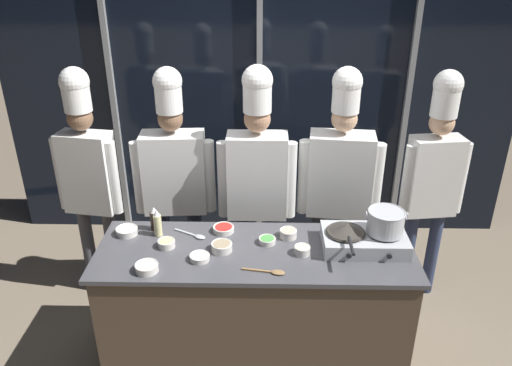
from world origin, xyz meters
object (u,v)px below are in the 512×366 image
prep_bowl_bell_pepper (224,229)px  chef_apprentice (434,172)px  chef_line (257,176)px  portable_stove (364,240)px  chef_sous (175,175)px  prep_bowl_rice (200,257)px  prep_bowl_scallions (267,240)px  squeeze_bottle_soy (154,219)px  prep_bowl_mushrooms (222,246)px  squeeze_bottle_oil (158,223)px  prep_bowl_shrimp (288,233)px  frying_pan (346,229)px  serving_spoon_slotted (272,272)px  prep_bowl_garlic (127,231)px  prep_bowl_ginger (166,243)px  chef_head (88,169)px  chef_pastry (340,177)px  stock_pot (386,221)px  prep_bowl_noodles (302,250)px  prep_bowl_onion (147,267)px  serving_spoon_solid (196,236)px

prep_bowl_bell_pepper → chef_apprentice: 1.64m
chef_line → portable_stove: bearing=138.7°
chef_sous → prep_bowl_rice: bearing=104.5°
prep_bowl_scallions → chef_apprentice: chef_apprentice is taller
squeeze_bottle_soy → prep_bowl_mushrooms: size_ratio=1.28×
squeeze_bottle_oil → chef_sous: (0.01, 0.61, 0.07)m
prep_bowl_rice → prep_bowl_shrimp: prep_bowl_shrimp is taller
frying_pan → squeeze_bottle_soy: (-1.25, 0.19, -0.05)m
prep_bowl_bell_pepper → serving_spoon_slotted: bearing=-55.0°
prep_bowl_garlic → chef_sous: 0.65m
prep_bowl_ginger → prep_bowl_rice: prep_bowl_ginger is taller
portable_stove → prep_bowl_bell_pepper: portable_stove is taller
prep_bowl_scallions → prep_bowl_shrimp: (0.14, 0.07, 0.01)m
chef_head → chef_pastry: (1.89, -0.01, -0.04)m
prep_bowl_garlic → prep_bowl_rice: (0.52, -0.29, -0.01)m
chef_pastry → chef_sous: bearing=4.2°
prep_bowl_bell_pepper → chef_line: chef_line is taller
squeeze_bottle_oil → prep_bowl_scallions: (0.72, -0.08, -0.07)m
frying_pan → chef_pastry: bearing=86.1°
stock_pot → squeeze_bottle_soy: 1.51m
prep_bowl_rice → chef_apprentice: bearing=28.0°
prep_bowl_scallions → chef_head: chef_head is taller
prep_bowl_mushrooms → prep_bowl_bell_pepper: prep_bowl_mushrooms is taller
frying_pan → prep_bowl_noodles: size_ratio=4.30×
prep_bowl_garlic → chef_pastry: (1.47, 0.55, 0.15)m
serving_spoon_slotted → chef_pastry: size_ratio=0.14×
frying_pan → chef_head: bearing=159.6°
chef_sous → chef_apprentice: chef_sous is taller
prep_bowl_bell_pepper → chef_apprentice: size_ratio=0.08×
portable_stove → squeeze_bottle_soy: 1.38m
prep_bowl_rice → chef_apprentice: 1.88m
chef_apprentice → prep_bowl_noodles: bearing=30.7°
squeeze_bottle_oil → prep_bowl_garlic: 0.22m
stock_pot → chef_head: size_ratio=0.14×
prep_bowl_onion → chef_head: size_ratio=0.07×
prep_bowl_bell_pepper → portable_stove: bearing=-10.6°
stock_pot → prep_bowl_mushrooms: bearing=-176.5°
stock_pot → prep_bowl_mushrooms: (-1.02, -0.06, -0.16)m
squeeze_bottle_soy → prep_bowl_garlic: (-0.18, -0.06, -0.05)m
squeeze_bottle_oil → prep_bowl_mushrooms: squeeze_bottle_oil is taller
chef_sous → serving_spoon_slotted: bearing=122.3°
squeeze_bottle_soy → serving_spoon_slotted: squeeze_bottle_soy is taller
prep_bowl_ginger → chef_pastry: chef_pastry is taller
prep_bowl_shrimp → prep_bowl_scallions: bearing=-152.3°
prep_bowl_ginger → serving_spoon_slotted: bearing=-21.6°
portable_stove → prep_bowl_bell_pepper: size_ratio=3.69×
squeeze_bottle_soy → prep_bowl_onion: size_ratio=1.23×
prep_bowl_scallions → prep_bowl_noodles: size_ratio=1.10×
stock_pot → serving_spoon_solid: bearing=175.2°
prep_bowl_mushrooms → chef_head: (-1.06, 0.74, 0.19)m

